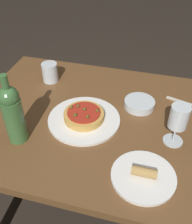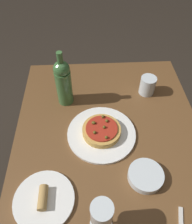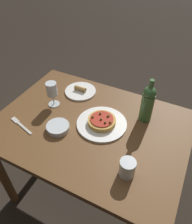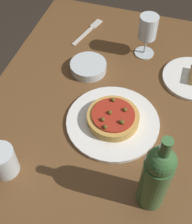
{
  "view_description": "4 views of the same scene",
  "coord_description": "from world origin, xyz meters",
  "px_view_note": "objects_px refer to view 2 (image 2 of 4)",
  "views": [
    {
      "loc": [
        -0.2,
        0.81,
        1.48
      ],
      "look_at": [
        0.0,
        0.05,
        0.82
      ],
      "focal_mm": 42.0,
      "sensor_mm": 36.0,
      "label": 1
    },
    {
      "loc": [
        -0.49,
        0.09,
        1.55
      ],
      "look_at": [
        0.1,
        0.06,
        0.87
      ],
      "focal_mm": 35.0,
      "sensor_mm": 36.0,
      "label": 2
    },
    {
      "loc": [
        0.44,
        -0.8,
        1.69
      ],
      "look_at": [
        0.01,
        0.05,
        0.82
      ],
      "focal_mm": 35.0,
      "sensor_mm": 36.0,
      "label": 3
    },
    {
      "loc": [
        0.64,
        0.16,
        1.57
      ],
      "look_at": [
        0.11,
        -0.01,
        0.86
      ],
      "focal_mm": 50.0,
      "sensor_mm": 36.0,
      "label": 4
    }
  ],
  "objects_px": {
    "side_plate": "(44,199)",
    "wine_bottle": "(63,82)",
    "dinner_plate": "(101,133)",
    "side_bowl": "(146,176)",
    "pizza": "(102,130)",
    "wine_glass": "(102,214)",
    "water_cup": "(147,85)",
    "dining_table": "(109,158)"
  },
  "relations": [
    {
      "from": "pizza",
      "to": "wine_glass",
      "type": "distance_m",
      "value": 0.37
    },
    {
      "from": "pizza",
      "to": "wine_glass",
      "type": "relative_size",
      "value": 0.99
    },
    {
      "from": "wine_bottle",
      "to": "side_bowl",
      "type": "xyz_separation_m",
      "value": [
        -0.42,
        -0.31,
        -0.11
      ]
    },
    {
      "from": "dinner_plate",
      "to": "side_bowl",
      "type": "relative_size",
      "value": 2.24
    },
    {
      "from": "wine_glass",
      "to": "pizza",
      "type": "bearing_deg",
      "value": -4.1
    },
    {
      "from": "wine_glass",
      "to": "side_bowl",
      "type": "bearing_deg",
      "value": -49.24
    },
    {
      "from": "dining_table",
      "to": "water_cup",
      "type": "height_order",
      "value": "water_cup"
    },
    {
      "from": "wine_glass",
      "to": "water_cup",
      "type": "bearing_deg",
      "value": -24.14
    },
    {
      "from": "dinner_plate",
      "to": "wine_glass",
      "type": "height_order",
      "value": "wine_glass"
    },
    {
      "from": "side_bowl",
      "to": "side_plate",
      "type": "relative_size",
      "value": 0.61
    },
    {
      "from": "dining_table",
      "to": "wine_glass",
      "type": "height_order",
      "value": "wine_glass"
    },
    {
      "from": "side_bowl",
      "to": "side_plate",
      "type": "bearing_deg",
      "value": 99.96
    },
    {
      "from": "wine_glass",
      "to": "side_bowl",
      "type": "height_order",
      "value": "wine_glass"
    },
    {
      "from": "pizza",
      "to": "side_bowl",
      "type": "distance_m",
      "value": 0.26
    },
    {
      "from": "wine_bottle",
      "to": "side_plate",
      "type": "height_order",
      "value": "wine_bottle"
    },
    {
      "from": "dining_table",
      "to": "dinner_plate",
      "type": "xyz_separation_m",
      "value": [
        0.06,
        0.03,
        0.11
      ]
    },
    {
      "from": "dinner_plate",
      "to": "side_bowl",
      "type": "height_order",
      "value": "side_bowl"
    },
    {
      "from": "dining_table",
      "to": "wine_glass",
      "type": "relative_size",
      "value": 6.8
    },
    {
      "from": "dining_table",
      "to": "wine_glass",
      "type": "distance_m",
      "value": 0.38
    },
    {
      "from": "dinner_plate",
      "to": "water_cup",
      "type": "bearing_deg",
      "value": -44.63
    },
    {
      "from": "dinner_plate",
      "to": "side_bowl",
      "type": "distance_m",
      "value": 0.26
    },
    {
      "from": "dining_table",
      "to": "wine_glass",
      "type": "xyz_separation_m",
      "value": [
        -0.3,
        0.06,
        0.22
      ]
    },
    {
      "from": "dinner_plate",
      "to": "wine_bottle",
      "type": "xyz_separation_m",
      "value": [
        0.21,
        0.16,
        0.12
      ]
    },
    {
      "from": "wine_glass",
      "to": "side_plate",
      "type": "height_order",
      "value": "wine_glass"
    },
    {
      "from": "dining_table",
      "to": "pizza",
      "type": "bearing_deg",
      "value": 30.08
    },
    {
      "from": "dinner_plate",
      "to": "side_bowl",
      "type": "xyz_separation_m",
      "value": [
        -0.21,
        -0.15,
        0.01
      ]
    },
    {
      "from": "dining_table",
      "to": "water_cup",
      "type": "bearing_deg",
      "value": -34.59
    },
    {
      "from": "dining_table",
      "to": "dinner_plate",
      "type": "relative_size",
      "value": 3.79
    },
    {
      "from": "side_bowl",
      "to": "water_cup",
      "type": "bearing_deg",
      "value": -11.94
    },
    {
      "from": "wine_glass",
      "to": "side_plate",
      "type": "xyz_separation_m",
      "value": [
        0.09,
        0.2,
        -0.11
      ]
    },
    {
      "from": "water_cup",
      "to": "side_bowl",
      "type": "relative_size",
      "value": 0.71
    },
    {
      "from": "wine_bottle",
      "to": "water_cup",
      "type": "xyz_separation_m",
      "value": [
        0.04,
        -0.41,
        -0.08
      ]
    },
    {
      "from": "wine_glass",
      "to": "side_plate",
      "type": "distance_m",
      "value": 0.24
    },
    {
      "from": "wine_glass",
      "to": "side_bowl",
      "type": "distance_m",
      "value": 0.25
    },
    {
      "from": "side_bowl",
      "to": "dining_table",
      "type": "bearing_deg",
      "value": 38.19
    },
    {
      "from": "wine_glass",
      "to": "side_plate",
      "type": "relative_size",
      "value": 0.77
    },
    {
      "from": "dinner_plate",
      "to": "pizza",
      "type": "relative_size",
      "value": 1.8
    },
    {
      "from": "side_plate",
      "to": "wine_bottle",
      "type": "bearing_deg",
      "value": -7.0
    },
    {
      "from": "pizza",
      "to": "water_cup",
      "type": "distance_m",
      "value": 0.36
    },
    {
      "from": "dining_table",
      "to": "wine_bottle",
      "type": "xyz_separation_m",
      "value": [
        0.27,
        0.2,
        0.23
      ]
    },
    {
      "from": "wine_bottle",
      "to": "water_cup",
      "type": "height_order",
      "value": "wine_bottle"
    },
    {
      "from": "side_plate",
      "to": "side_bowl",
      "type": "bearing_deg",
      "value": -80.04
    }
  ]
}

